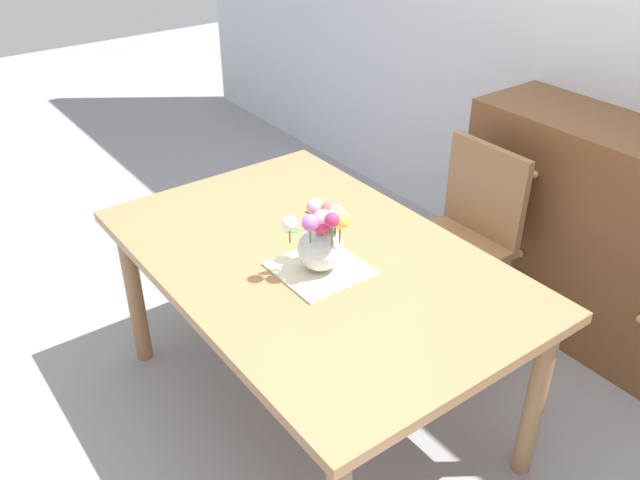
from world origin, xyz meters
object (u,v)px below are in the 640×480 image
object	(u,v)px
chair_far	(464,231)
flower_vase	(322,237)
dining_table	(314,276)
dresser	(614,243)

from	to	relation	value
chair_far	flower_vase	size ratio (longest dim) A/B	3.48
dining_table	chair_far	world-z (taller)	chair_far
chair_far	flower_vase	xyz separation A→B (m)	(0.14, -0.89, 0.35)
dresser	flower_vase	xyz separation A→B (m)	(-0.30, -1.36, 0.37)
chair_far	flower_vase	distance (m)	0.96
dining_table	dresser	xyz separation A→B (m)	(0.39, 1.33, -0.15)
dining_table	chair_far	size ratio (longest dim) A/B	1.76
dining_table	dresser	size ratio (longest dim) A/B	1.13
dining_table	flower_vase	bearing A→B (deg)	-18.90
dresser	flower_vase	distance (m)	1.44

